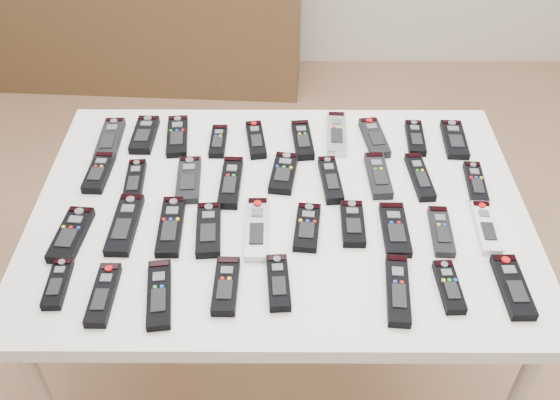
{
  "coord_description": "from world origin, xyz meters",
  "views": [
    {
      "loc": [
        0.11,
        -1.33,
        1.85
      ],
      "look_at": [
        0.11,
        -0.15,
        0.8
      ],
      "focal_mm": 40.0,
      "sensor_mm": 36.0,
      "label": 1
    }
  ],
  "objects_px": {
    "remote_22": "(209,230)",
    "remote_25": "(353,223)",
    "remote_4": "(256,140)",
    "remote_0": "(110,140)",
    "remote_10": "(99,173)",
    "remote_7": "(374,138)",
    "remote_1": "(144,135)",
    "remote_29": "(58,284)",
    "remote_8": "(415,138)",
    "sideboard": "(140,10)",
    "remote_18": "(476,183)",
    "remote_21": "(171,226)",
    "remote_11": "(135,181)",
    "remote_32": "(226,286)",
    "remote_6": "(337,134)",
    "remote_26": "(395,229)",
    "remote_16": "(378,175)",
    "remote_9": "(454,139)",
    "remote_36": "(513,287)",
    "remote_14": "(284,173)",
    "remote_17": "(420,177)",
    "remote_19": "(71,235)",
    "remote_15": "(331,180)",
    "remote_12": "(189,180)",
    "remote_27": "(441,231)",
    "remote_20": "(125,224)",
    "remote_30": "(103,294)",
    "remote_24": "(307,227)",
    "remote_35": "(449,287)",
    "remote_23": "(257,229)",
    "remote_34": "(398,290)",
    "remote_33": "(278,282)",
    "remote_31": "(159,294)"
  },
  "relations": [
    {
      "from": "remote_11",
      "to": "sideboard",
      "type": "bearing_deg",
      "value": 97.44
    },
    {
      "from": "remote_22",
      "to": "remote_27",
      "type": "height_order",
      "value": "remote_22"
    },
    {
      "from": "remote_12",
      "to": "remote_34",
      "type": "bearing_deg",
      "value": -40.22
    },
    {
      "from": "remote_6",
      "to": "remote_17",
      "type": "height_order",
      "value": "remote_6"
    },
    {
      "from": "remote_24",
      "to": "remote_29",
      "type": "distance_m",
      "value": 0.59
    },
    {
      "from": "remote_1",
      "to": "remote_26",
      "type": "bearing_deg",
      "value": -28.85
    },
    {
      "from": "remote_7",
      "to": "remote_1",
      "type": "bearing_deg",
      "value": 171.32
    },
    {
      "from": "remote_1",
      "to": "remote_19",
      "type": "relative_size",
      "value": 0.93
    },
    {
      "from": "remote_4",
      "to": "remote_19",
      "type": "xyz_separation_m",
      "value": [
        -0.43,
        -0.39,
        0.0
      ]
    },
    {
      "from": "remote_32",
      "to": "remote_11",
      "type": "bearing_deg",
      "value": 127.63
    },
    {
      "from": "remote_23",
      "to": "remote_26",
      "type": "height_order",
      "value": "same"
    },
    {
      "from": "remote_6",
      "to": "remote_11",
      "type": "relative_size",
      "value": 1.18
    },
    {
      "from": "remote_9",
      "to": "remote_15",
      "type": "height_order",
      "value": "remote_15"
    },
    {
      "from": "remote_9",
      "to": "remote_25",
      "type": "xyz_separation_m",
      "value": [
        -0.32,
        -0.35,
        0.0
      ]
    },
    {
      "from": "remote_8",
      "to": "remote_10",
      "type": "distance_m",
      "value": 0.89
    },
    {
      "from": "remote_0",
      "to": "remote_33",
      "type": "relative_size",
      "value": 1.24
    },
    {
      "from": "sideboard",
      "to": "remote_15",
      "type": "height_order",
      "value": "sideboard"
    },
    {
      "from": "remote_16",
      "to": "remote_7",
      "type": "bearing_deg",
      "value": 84.89
    },
    {
      "from": "remote_14",
      "to": "remote_32",
      "type": "height_order",
      "value": "same"
    },
    {
      "from": "remote_22",
      "to": "remote_25",
      "type": "distance_m",
      "value": 0.35
    },
    {
      "from": "remote_22",
      "to": "remote_15",
      "type": "bearing_deg",
      "value": 27.84
    },
    {
      "from": "remote_25",
      "to": "remote_10",
      "type": "bearing_deg",
      "value": 165.03
    },
    {
      "from": "remote_29",
      "to": "remote_22",
      "type": "bearing_deg",
      "value": 26.0
    },
    {
      "from": "remote_14",
      "to": "remote_17",
      "type": "height_order",
      "value": "same"
    },
    {
      "from": "sideboard",
      "to": "remote_6",
      "type": "xyz_separation_m",
      "value": [
        0.91,
        -1.63,
        0.37
      ]
    },
    {
      "from": "remote_27",
      "to": "remote_19",
      "type": "bearing_deg",
      "value": -175.75
    },
    {
      "from": "remote_9",
      "to": "remote_20",
      "type": "bearing_deg",
      "value": -154.81
    },
    {
      "from": "remote_18",
      "to": "remote_16",
      "type": "bearing_deg",
      "value": 177.63
    },
    {
      "from": "remote_16",
      "to": "remote_26",
      "type": "bearing_deg",
      "value": -87.57
    },
    {
      "from": "remote_10",
      "to": "remote_22",
      "type": "relative_size",
      "value": 0.89
    },
    {
      "from": "remote_1",
      "to": "remote_29",
      "type": "xyz_separation_m",
      "value": [
        -0.1,
        -0.56,
        -0.0
      ]
    },
    {
      "from": "remote_15",
      "to": "remote_36",
      "type": "xyz_separation_m",
      "value": [
        0.38,
        -0.37,
        -0.0
      ]
    },
    {
      "from": "remote_1",
      "to": "remote_4",
      "type": "distance_m",
      "value": 0.32
    },
    {
      "from": "remote_1",
      "to": "remote_30",
      "type": "height_order",
      "value": "remote_1"
    },
    {
      "from": "remote_35",
      "to": "remote_36",
      "type": "xyz_separation_m",
      "value": [
        0.14,
        0.0,
        0.0
      ]
    },
    {
      "from": "remote_23",
      "to": "remote_24",
      "type": "xyz_separation_m",
      "value": [
        0.12,
        0.01,
        -0.0
      ]
    },
    {
      "from": "remote_31",
      "to": "remote_10",
      "type": "bearing_deg",
      "value": 110.73
    },
    {
      "from": "remote_23",
      "to": "remote_31",
      "type": "xyz_separation_m",
      "value": [
        -0.21,
        -0.21,
        0.0
      ]
    },
    {
      "from": "remote_18",
      "to": "remote_29",
      "type": "relative_size",
      "value": 1.2
    },
    {
      "from": "sideboard",
      "to": "remote_18",
      "type": "relative_size",
      "value": 10.18
    },
    {
      "from": "remote_6",
      "to": "remote_36",
      "type": "distance_m",
      "value": 0.67
    },
    {
      "from": "remote_6",
      "to": "remote_26",
      "type": "bearing_deg",
      "value": -70.48
    },
    {
      "from": "remote_12",
      "to": "remote_25",
      "type": "relative_size",
      "value": 1.2
    },
    {
      "from": "remote_9",
      "to": "remote_36",
      "type": "distance_m",
      "value": 0.55
    },
    {
      "from": "remote_8",
      "to": "remote_17",
      "type": "xyz_separation_m",
      "value": [
        -0.02,
        -0.18,
        0.0
      ]
    },
    {
      "from": "remote_12",
      "to": "remote_26",
      "type": "height_order",
      "value": "same"
    },
    {
      "from": "remote_1",
      "to": "remote_6",
      "type": "relative_size",
      "value": 0.84
    },
    {
      "from": "remote_4",
      "to": "remote_0",
      "type": "bearing_deg",
      "value": 172.75
    },
    {
      "from": "remote_29",
      "to": "remote_21",
      "type": "bearing_deg",
      "value": 37.04
    },
    {
      "from": "remote_12",
      "to": "remote_22",
      "type": "height_order",
      "value": "remote_22"
    }
  ]
}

